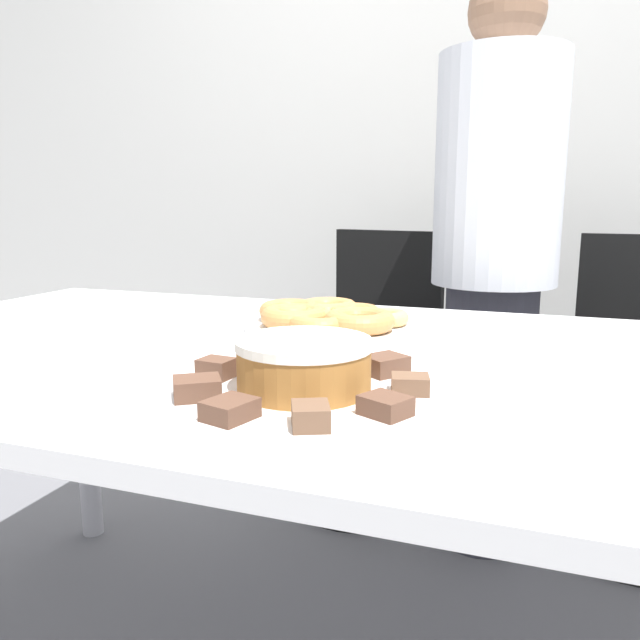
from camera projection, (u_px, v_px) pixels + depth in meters
wall_back at (466, 120)px, 2.42m from camera, size 8.00×0.05×2.60m
table at (336, 393)px, 1.06m from camera, size 1.95×0.99×0.74m
person_standing at (494, 262)px, 1.71m from camera, size 0.34×0.34×1.57m
office_chair_left at (367, 374)px, 2.07m from camera, size 0.52×0.52×0.89m
plate_cake at (304, 394)px, 0.80m from camera, size 0.37×0.37×0.01m
plate_donuts at (330, 326)px, 1.24m from camera, size 0.34×0.34×0.01m
frosted_cake at (304, 364)px, 0.80m from camera, size 0.18×0.18×0.07m
lamington_0 at (385, 365)px, 0.88m from camera, size 0.07×0.07×0.03m
lamington_1 at (331, 355)px, 0.93m from camera, size 0.05×0.05×0.03m
lamington_2 at (268, 358)px, 0.92m from camera, size 0.07×0.07×0.02m
lamington_3 at (217, 368)px, 0.86m from camera, size 0.05×0.04×0.03m
lamington_4 at (197, 388)px, 0.77m from camera, size 0.07×0.07×0.03m
lamington_5 at (231, 410)px, 0.69m from camera, size 0.06×0.07×0.02m
lamington_6 at (311, 416)px, 0.67m from camera, size 0.06×0.06×0.03m
lamington_7 at (385, 406)px, 0.71m from camera, size 0.07×0.06×0.02m
lamington_8 at (410, 384)px, 0.79m from camera, size 0.06×0.05×0.02m
donut_0 at (330, 315)px, 1.23m from camera, size 0.11×0.11×0.04m
donut_1 at (320, 323)px, 1.16m from camera, size 0.12×0.12×0.03m
donut_2 at (357, 321)px, 1.17m from camera, size 0.13×0.13×0.04m
donut_3 at (383, 317)px, 1.23m from camera, size 0.10×0.10×0.03m
donut_4 at (354, 313)px, 1.27m from camera, size 0.11×0.11×0.03m
donut_5 at (328, 308)px, 1.33m from camera, size 0.12×0.12×0.03m
donut_6 at (290, 311)px, 1.27m from camera, size 0.13×0.13×0.04m
donut_7 at (295, 317)px, 1.21m from camera, size 0.13×0.13×0.04m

